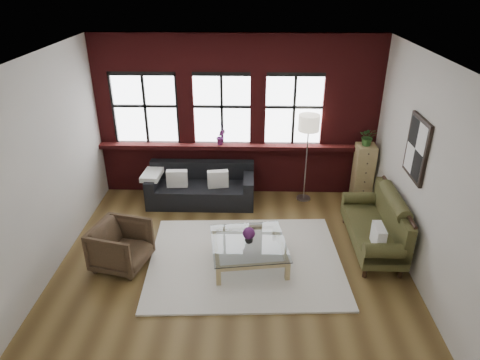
{
  "coord_description": "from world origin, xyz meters",
  "views": [
    {
      "loc": [
        0.26,
        -5.6,
        4.25
      ],
      "look_at": [
        0.1,
        0.6,
        1.15
      ],
      "focal_mm": 32.0,
      "sensor_mm": 36.0,
      "label": 1
    }
  ],
  "objects_px": {
    "coffee_table": "(249,253)",
    "dark_sofa": "(201,185)",
    "drawer_chest": "(363,173)",
    "armchair": "(121,246)",
    "vase": "(249,239)",
    "vintage_settee": "(373,223)",
    "floor_lamp": "(307,155)"
  },
  "relations": [
    {
      "from": "coffee_table",
      "to": "dark_sofa",
      "type": "bearing_deg",
      "value": 116.32
    },
    {
      "from": "vintage_settee",
      "to": "armchair",
      "type": "height_order",
      "value": "vintage_settee"
    },
    {
      "from": "armchair",
      "to": "coffee_table",
      "type": "relative_size",
      "value": 0.69
    },
    {
      "from": "armchair",
      "to": "coffee_table",
      "type": "xyz_separation_m",
      "value": [
        1.99,
        0.12,
        -0.18
      ]
    },
    {
      "from": "coffee_table",
      "to": "armchair",
      "type": "bearing_deg",
      "value": -176.49
    },
    {
      "from": "vintage_settee",
      "to": "drawer_chest",
      "type": "height_order",
      "value": "drawer_chest"
    },
    {
      "from": "dark_sofa",
      "to": "vase",
      "type": "bearing_deg",
      "value": -63.68
    },
    {
      "from": "armchair",
      "to": "floor_lamp",
      "type": "height_order",
      "value": "floor_lamp"
    },
    {
      "from": "dark_sofa",
      "to": "coffee_table",
      "type": "height_order",
      "value": "dark_sofa"
    },
    {
      "from": "armchair",
      "to": "floor_lamp",
      "type": "bearing_deg",
      "value": -39.86
    },
    {
      "from": "armchair",
      "to": "floor_lamp",
      "type": "xyz_separation_m",
      "value": [
        3.09,
        2.25,
        0.6
      ]
    },
    {
      "from": "vintage_settee",
      "to": "armchair",
      "type": "xyz_separation_m",
      "value": [
        -4.03,
        -0.58,
        -0.12
      ]
    },
    {
      "from": "floor_lamp",
      "to": "armchair",
      "type": "bearing_deg",
      "value": -144.0
    },
    {
      "from": "armchair",
      "to": "vase",
      "type": "bearing_deg",
      "value": -72.36
    },
    {
      "from": "dark_sofa",
      "to": "coffee_table",
      "type": "distance_m",
      "value": 2.18
    },
    {
      "from": "dark_sofa",
      "to": "drawer_chest",
      "type": "height_order",
      "value": "drawer_chest"
    },
    {
      "from": "vintage_settee",
      "to": "vase",
      "type": "bearing_deg",
      "value": -167.3
    },
    {
      "from": "coffee_table",
      "to": "vase",
      "type": "xyz_separation_m",
      "value": [
        0.0,
        -0.0,
        0.26
      ]
    },
    {
      "from": "vase",
      "to": "vintage_settee",
      "type": "bearing_deg",
      "value": 12.7
    },
    {
      "from": "dark_sofa",
      "to": "vintage_settee",
      "type": "relative_size",
      "value": 1.16
    },
    {
      "from": "dark_sofa",
      "to": "armchair",
      "type": "relative_size",
      "value": 2.62
    },
    {
      "from": "dark_sofa",
      "to": "vintage_settee",
      "type": "height_order",
      "value": "vintage_settee"
    },
    {
      "from": "drawer_chest",
      "to": "floor_lamp",
      "type": "xyz_separation_m",
      "value": [
        -1.14,
        -0.01,
        0.37
      ]
    },
    {
      "from": "dark_sofa",
      "to": "coffee_table",
      "type": "relative_size",
      "value": 1.81
    },
    {
      "from": "coffee_table",
      "to": "drawer_chest",
      "type": "bearing_deg",
      "value": 43.53
    },
    {
      "from": "vase",
      "to": "coffee_table",
      "type": "bearing_deg",
      "value": 90.0
    },
    {
      "from": "vintage_settee",
      "to": "floor_lamp",
      "type": "height_order",
      "value": "floor_lamp"
    },
    {
      "from": "dark_sofa",
      "to": "coffee_table",
      "type": "bearing_deg",
      "value": -63.68
    },
    {
      "from": "drawer_chest",
      "to": "coffee_table",
      "type": "bearing_deg",
      "value": -136.47
    },
    {
      "from": "armchair",
      "to": "vase",
      "type": "relative_size",
      "value": 5.82
    },
    {
      "from": "coffee_table",
      "to": "drawer_chest",
      "type": "relative_size",
      "value": 0.97
    },
    {
      "from": "drawer_chest",
      "to": "armchair",
      "type": "bearing_deg",
      "value": -151.95
    }
  ]
}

